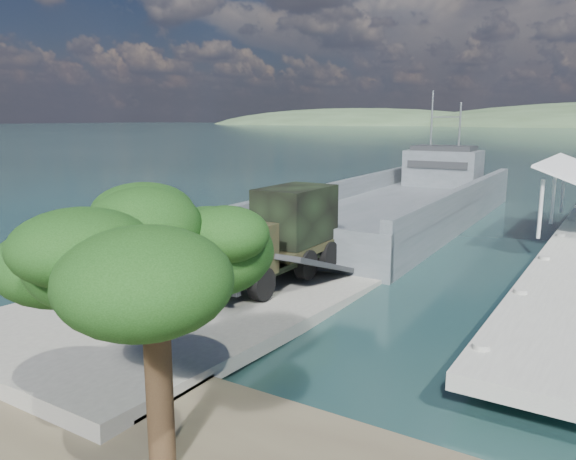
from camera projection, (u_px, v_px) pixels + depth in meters
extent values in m
plane|color=#173738|center=(213.00, 302.00, 23.60)|extent=(1400.00, 1400.00, 0.00)
cube|color=gray|center=(197.00, 303.00, 22.72)|extent=(10.00, 18.00, 0.50)
cube|color=#4C5559|center=(404.00, 217.00, 41.33)|extent=(10.15, 31.05, 2.57)
cube|color=#4C5559|center=(351.00, 188.00, 43.09)|extent=(1.53, 30.80, 1.33)
cube|color=#4C5559|center=(465.00, 195.00, 38.83)|extent=(1.53, 30.80, 1.33)
cube|color=#4C5559|center=(304.00, 251.00, 28.26)|extent=(9.25, 0.68, 2.67)
cube|color=#4C5559|center=(443.00, 168.00, 49.47)|extent=(6.28, 4.29, 3.08)
cube|color=#292C2E|center=(444.00, 148.00, 49.13)|extent=(5.23, 3.44, 0.41)
cylinder|color=#9B9FA1|center=(432.00, 121.00, 49.27)|extent=(0.16, 0.16, 5.13)
cylinder|color=#9B9FA1|center=(460.00, 127.00, 48.16)|extent=(0.16, 0.16, 4.11)
cylinder|color=black|center=(215.00, 275.00, 23.43)|extent=(0.47, 1.34, 1.34)
cylinder|color=black|center=(262.00, 284.00, 22.20)|extent=(0.47, 1.34, 1.34)
cylinder|color=black|center=(262.00, 258.00, 26.35)|extent=(0.47, 1.34, 1.34)
cylinder|color=black|center=(306.00, 265.00, 25.12)|extent=(0.47, 1.34, 1.34)
cylinder|color=black|center=(286.00, 249.00, 28.07)|extent=(0.47, 1.34, 1.34)
cylinder|color=black|center=(328.00, 255.00, 26.84)|extent=(0.47, 1.34, 1.34)
cube|color=black|center=(276.00, 261.00, 25.19)|extent=(2.28, 7.86, 0.26)
cube|color=black|center=(239.00, 249.00, 22.65)|extent=(2.59, 2.07, 2.07)
cube|color=black|center=(220.00, 268.00, 21.72)|extent=(2.38, 0.93, 1.03)
cube|color=black|center=(293.00, 247.00, 26.32)|extent=(2.59, 4.76, 0.36)
cube|color=black|center=(295.00, 215.00, 26.20)|extent=(2.49, 3.93, 2.58)
cube|color=#292C2E|center=(211.00, 287.00, 21.41)|extent=(2.58, 0.26, 0.31)
imported|color=black|center=(135.00, 261.00, 24.34)|extent=(0.87, 0.72, 2.04)
cylinder|color=#331F14|center=(158.00, 369.00, 11.38)|extent=(0.56, 0.56, 5.42)
ellipsoid|color=#14350E|center=(152.00, 244.00, 10.87)|extent=(5.23, 4.86, 2.24)
ellipsoid|color=#14350E|center=(143.00, 210.00, 14.85)|extent=(2.62, 2.62, 1.49)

